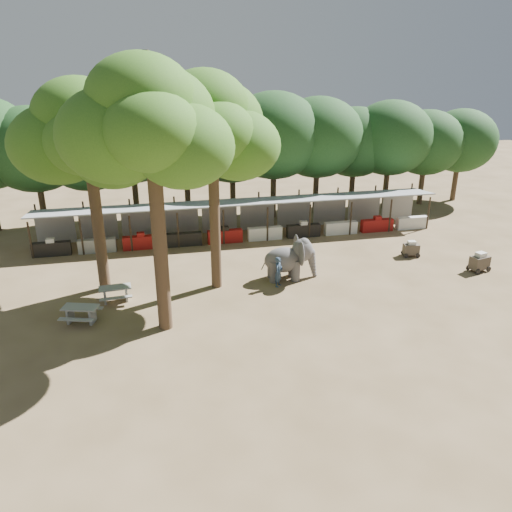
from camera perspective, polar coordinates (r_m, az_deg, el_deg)
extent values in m
plane|color=brown|center=(23.14, 5.19, -8.86)|extent=(100.00, 100.00, 0.00)
cube|color=gray|center=(34.79, -1.64, 6.20)|extent=(28.00, 2.99, 0.39)
cylinder|color=#2D2319|center=(33.86, -22.57, 1.79)|extent=(0.12, 0.12, 2.40)
cylinder|color=#2D2319|center=(36.34, -21.99, 3.48)|extent=(0.12, 0.12, 2.80)
cube|color=black|center=(34.33, -22.33, 0.75)|extent=(2.38, 0.50, 0.90)
cube|color=gray|center=(36.41, -21.91, 2.86)|extent=(2.52, 0.12, 2.00)
cylinder|color=#2D2319|center=(33.46, -17.87, 2.19)|extent=(0.12, 0.12, 2.40)
cylinder|color=#2D2319|center=(35.97, -17.60, 3.87)|extent=(0.12, 0.12, 2.80)
cube|color=gray|center=(33.94, -17.69, 1.14)|extent=(2.38, 0.50, 0.90)
cube|color=gray|center=(36.03, -17.53, 3.25)|extent=(2.52, 0.12, 2.00)
cylinder|color=#2D2319|center=(33.29, -13.08, 2.59)|extent=(0.12, 0.12, 2.40)
cylinder|color=#2D2319|center=(35.81, -13.14, 4.25)|extent=(0.12, 0.12, 2.80)
cube|color=maroon|center=(33.77, -12.98, 1.52)|extent=(2.38, 0.50, 0.90)
cube|color=gray|center=(35.88, -13.08, 3.62)|extent=(2.52, 0.12, 2.00)
cylinder|color=#2D2319|center=(33.35, -8.27, 2.97)|extent=(0.12, 0.12, 2.40)
cylinder|color=#2D2319|center=(35.87, -8.66, 4.60)|extent=(0.12, 0.12, 2.80)
cube|color=black|center=(33.83, -8.24, 1.90)|extent=(2.38, 0.50, 0.90)
cube|color=gray|center=(35.93, -8.62, 3.97)|extent=(2.52, 0.12, 2.00)
cylinder|color=#2D2319|center=(33.65, -3.52, 3.33)|extent=(0.12, 0.12, 2.40)
cylinder|color=#2D2319|center=(36.14, -4.22, 4.92)|extent=(0.12, 0.12, 2.80)
cube|color=maroon|center=(34.13, -3.56, 2.26)|extent=(2.38, 0.50, 0.90)
cube|color=gray|center=(36.21, -4.19, 4.29)|extent=(2.52, 0.12, 2.00)
cylinder|color=#2D2319|center=(34.18, 1.13, 3.65)|extent=(0.12, 0.12, 2.40)
cylinder|color=#2D2319|center=(36.63, 0.13, 5.21)|extent=(0.12, 0.12, 2.80)
cube|color=silver|center=(34.64, 1.02, 2.59)|extent=(2.38, 0.50, 0.90)
cube|color=gray|center=(36.70, 0.14, 4.59)|extent=(2.52, 0.12, 2.00)
cylinder|color=#2D2319|center=(34.92, 5.61, 3.94)|extent=(0.12, 0.12, 2.40)
cylinder|color=#2D2319|center=(37.33, 4.34, 5.45)|extent=(0.12, 0.12, 2.80)
cube|color=black|center=(35.38, 5.44, 2.90)|extent=(2.38, 0.50, 0.90)
cube|color=gray|center=(37.39, 4.35, 4.84)|extent=(2.52, 0.12, 2.00)
cylinder|color=#2D2319|center=(35.87, 9.88, 4.19)|extent=(0.12, 0.12, 2.40)
cylinder|color=#2D2319|center=(38.21, 8.39, 5.66)|extent=(0.12, 0.12, 2.80)
cube|color=silver|center=(36.31, 9.66, 3.18)|extent=(2.38, 0.50, 0.90)
cube|color=gray|center=(38.28, 8.38, 5.07)|extent=(2.52, 0.12, 2.00)
cylinder|color=#2D2319|center=(37.00, 13.91, 4.41)|extent=(0.12, 0.12, 2.40)
cylinder|color=#2D2319|center=(39.28, 12.23, 5.84)|extent=(0.12, 0.12, 2.80)
cube|color=maroon|center=(37.43, 13.64, 3.43)|extent=(2.38, 0.50, 0.90)
cube|color=gray|center=(39.34, 12.22, 5.26)|extent=(2.52, 0.12, 2.00)
cylinder|color=#2D2319|center=(38.31, 17.69, 4.60)|extent=(0.12, 0.12, 2.40)
cylinder|color=#2D2319|center=(40.51, 15.86, 5.98)|extent=(0.12, 0.12, 2.80)
cube|color=silver|center=(38.72, 17.38, 3.64)|extent=(2.38, 0.50, 0.90)
cube|color=gray|center=(40.57, 15.84, 5.41)|extent=(2.52, 0.12, 2.00)
cylinder|color=#332316|center=(27.02, -17.84, 5.30)|extent=(0.60, 0.60, 9.20)
cone|color=#332316|center=(26.20, -19.01, 14.99)|extent=(0.57, 0.57, 2.88)
ellipsoid|color=#275218|center=(26.84, -21.61, 11.80)|extent=(4.80, 4.80, 3.94)
ellipsoid|color=#275218|center=(25.74, -15.95, 11.20)|extent=(4.20, 4.20, 3.44)
ellipsoid|color=#275218|center=(27.36, -18.17, 13.66)|extent=(5.20, 5.20, 4.26)
ellipsoid|color=#275218|center=(25.04, -18.98, 12.24)|extent=(3.80, 3.80, 3.12)
ellipsoid|color=#275218|center=(26.43, -19.64, 15.00)|extent=(4.40, 4.40, 3.61)
cylinder|color=#332316|center=(21.93, -11.13, 3.95)|extent=(0.64, 0.64, 10.40)
cone|color=#332316|center=(21.00, -12.19, 17.60)|extent=(0.61, 0.61, 3.25)
ellipsoid|color=#275218|center=(21.46, -15.70, 13.18)|extent=(4.80, 4.80, 3.94)
ellipsoid|color=#275218|center=(20.66, -8.32, 12.31)|extent=(4.20, 4.20, 3.44)
ellipsoid|color=#275218|center=(22.17, -11.52, 15.34)|extent=(5.20, 5.20, 4.26)
ellipsoid|color=#275218|center=(19.82, -11.81, 13.76)|extent=(3.80, 3.80, 3.12)
ellipsoid|color=#275218|center=(21.20, -13.01, 17.14)|extent=(4.40, 4.40, 3.61)
cylinder|color=#332316|center=(26.09, -4.80, 6.17)|extent=(0.56, 0.56, 9.60)
cone|color=#332316|center=(25.26, -5.15, 16.73)|extent=(0.53, 0.53, 3.00)
ellipsoid|color=#275218|center=(25.57, -8.33, 13.40)|extent=(4.80, 4.80, 3.94)
ellipsoid|color=#275218|center=(25.08, -2.03, 12.53)|extent=(4.20, 4.20, 3.44)
ellipsoid|color=#275218|center=(26.45, -4.98, 15.11)|extent=(5.20, 5.20, 4.26)
ellipsoid|color=#275218|center=(24.10, -4.62, 13.79)|extent=(3.80, 3.80, 3.12)
ellipsoid|color=#275218|center=(25.43, -5.91, 16.64)|extent=(4.40, 4.40, 3.61)
cylinder|color=#332316|center=(40.52, -27.04, 5.13)|extent=(0.44, 0.44, 3.74)
cylinder|color=#332316|center=(39.81, -22.39, 5.60)|extent=(0.44, 0.44, 3.74)
ellipsoid|color=black|center=(39.07, -23.15, 10.75)|extent=(6.46, 5.95, 5.61)
cylinder|color=#332316|center=(39.36, -17.61, 6.06)|extent=(0.44, 0.44, 3.74)
ellipsoid|color=black|center=(38.62, -18.22, 11.28)|extent=(6.46, 5.95, 5.61)
cylinder|color=#332316|center=(39.19, -12.74, 6.48)|extent=(0.44, 0.44, 3.74)
ellipsoid|color=black|center=(38.45, -13.19, 11.74)|extent=(6.46, 5.95, 5.61)
cylinder|color=#332316|center=(39.31, -7.86, 6.85)|extent=(0.44, 0.44, 3.74)
ellipsoid|color=black|center=(38.56, -8.13, 12.11)|extent=(6.46, 5.95, 5.61)
cylinder|color=#332316|center=(39.71, -3.03, 7.16)|extent=(0.44, 0.44, 3.74)
ellipsoid|color=black|center=(38.97, -3.14, 12.38)|extent=(6.46, 5.95, 5.61)
cylinder|color=#332316|center=(40.37, 1.68, 7.43)|extent=(0.44, 0.44, 3.74)
ellipsoid|color=black|center=(39.65, 1.73, 12.56)|extent=(6.46, 5.95, 5.61)
cylinder|color=#332316|center=(41.30, 6.20, 7.63)|extent=(0.44, 0.44, 3.74)
ellipsoid|color=black|center=(40.59, 6.41, 12.65)|extent=(6.46, 5.95, 5.61)
cylinder|color=#332316|center=(42.47, 10.51, 7.78)|extent=(0.44, 0.44, 3.74)
ellipsoid|color=black|center=(41.78, 10.85, 12.65)|extent=(6.46, 5.95, 5.61)
cylinder|color=#332316|center=(43.86, 14.57, 7.88)|extent=(0.44, 0.44, 3.74)
ellipsoid|color=black|center=(43.20, 15.03, 12.59)|extent=(6.46, 5.95, 5.61)
cylinder|color=#332316|center=(45.46, 18.36, 7.94)|extent=(0.44, 0.44, 3.74)
ellipsoid|color=black|center=(44.81, 18.91, 12.48)|extent=(6.46, 5.95, 5.61)
cylinder|color=#332316|center=(47.23, 21.88, 7.97)|extent=(0.44, 0.44, 3.74)
ellipsoid|color=black|center=(46.61, 22.51, 12.33)|extent=(6.46, 5.95, 5.61)
ellipsoid|color=#454343|center=(28.16, 3.19, -0.43)|extent=(2.31, 1.44, 1.44)
cylinder|color=#454343|center=(27.95, 2.08, -1.82)|extent=(0.55, 0.55, 1.21)
cylinder|color=#454343|center=(28.57, 1.83, -1.29)|extent=(0.55, 0.55, 1.21)
cylinder|color=#454343|center=(28.20, 4.53, -1.67)|extent=(0.55, 0.55, 1.21)
cylinder|color=#454343|center=(28.81, 4.22, -1.14)|extent=(0.55, 0.55, 1.21)
ellipsoid|color=#454343|center=(28.21, 5.31, 0.66)|extent=(1.29, 1.07, 1.34)
ellipsoid|color=#454343|center=(27.56, 5.23, 0.23)|extent=(0.28, 1.11, 1.37)
ellipsoid|color=#454343|center=(28.74, 4.61, 1.16)|extent=(0.28, 1.11, 1.37)
cone|color=#454343|center=(28.70, 6.51, -0.99)|extent=(0.58, 0.58, 1.51)
imported|color=#26384C|center=(27.34, 2.59, -1.82)|extent=(0.71, 0.74, 1.71)
cube|color=gray|center=(25.05, -19.45, -5.55)|extent=(1.80, 1.22, 0.07)
cube|color=gray|center=(25.45, -20.48, -6.28)|extent=(0.30, 0.66, 0.77)
cube|color=gray|center=(25.02, -18.18, -6.46)|extent=(0.30, 0.66, 0.77)
cube|color=gray|center=(24.71, -19.90, -6.85)|extent=(1.65, 0.75, 0.05)
cube|color=gray|center=(25.69, -18.84, -5.60)|extent=(1.65, 0.75, 0.05)
cube|color=gray|center=(26.66, -15.83, -3.48)|extent=(1.66, 0.87, 0.06)
cube|color=gray|center=(26.84, -16.88, -4.37)|extent=(0.15, 0.65, 0.75)
cube|color=gray|center=(26.83, -14.60, -4.13)|extent=(0.15, 0.65, 0.75)
cube|color=gray|center=(26.26, -15.71, -4.64)|extent=(1.62, 0.39, 0.05)
cube|color=gray|center=(27.33, -15.80, -3.59)|extent=(1.62, 0.39, 0.05)
cube|color=#393129|center=(32.22, 24.18, -0.67)|extent=(1.21, 0.89, 0.77)
cylinder|color=black|center=(31.82, 24.04, -1.66)|extent=(0.33, 0.14, 0.33)
cylinder|color=black|center=(32.47, 25.06, -1.38)|extent=(0.33, 0.14, 0.33)
cylinder|color=black|center=(32.24, 23.09, -1.22)|extent=(0.33, 0.14, 0.33)
cylinder|color=black|center=(32.88, 24.12, -0.95)|extent=(0.33, 0.14, 0.33)
cube|color=silver|center=(32.05, 24.31, 0.14)|extent=(0.63, 0.55, 0.27)
cube|color=#393129|center=(33.16, 17.30, 0.75)|extent=(1.03, 0.72, 0.66)
cylinder|color=black|center=(32.88, 16.79, 0.01)|extent=(0.29, 0.11, 0.28)
cylinder|color=black|center=(33.13, 18.03, 0.03)|extent=(0.29, 0.11, 0.28)
cylinder|color=black|center=(33.43, 16.45, 0.40)|extent=(0.29, 0.11, 0.28)
cylinder|color=black|center=(33.68, 17.67, 0.42)|extent=(0.29, 0.11, 0.28)
cube|color=silver|center=(33.02, 17.38, 1.45)|extent=(0.53, 0.46, 0.24)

